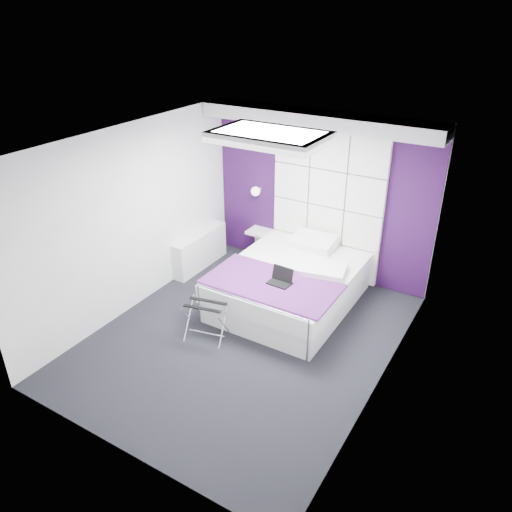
# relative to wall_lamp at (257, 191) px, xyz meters

# --- Properties ---
(floor) EXTENTS (4.40, 4.40, 0.00)m
(floor) POSITION_rel_wall_lamp_xyz_m (1.05, -2.06, -1.22)
(floor) COLOR black
(floor) RESTS_ON ground
(ceiling) EXTENTS (4.40, 4.40, 0.00)m
(ceiling) POSITION_rel_wall_lamp_xyz_m (1.05, -2.06, 1.38)
(ceiling) COLOR white
(ceiling) RESTS_ON wall_back
(wall_back) EXTENTS (3.60, 0.00, 3.60)m
(wall_back) POSITION_rel_wall_lamp_xyz_m (1.05, 0.14, 0.08)
(wall_back) COLOR silver
(wall_back) RESTS_ON floor
(wall_left) EXTENTS (0.00, 4.40, 4.40)m
(wall_left) POSITION_rel_wall_lamp_xyz_m (-0.75, -2.06, 0.08)
(wall_left) COLOR silver
(wall_left) RESTS_ON floor
(wall_right) EXTENTS (0.00, 4.40, 4.40)m
(wall_right) POSITION_rel_wall_lamp_xyz_m (2.85, -2.06, 0.08)
(wall_right) COLOR silver
(wall_right) RESTS_ON floor
(accent_wall) EXTENTS (3.58, 0.02, 2.58)m
(accent_wall) POSITION_rel_wall_lamp_xyz_m (1.05, 0.13, 0.08)
(accent_wall) COLOR #2B0D38
(accent_wall) RESTS_ON wall_back
(soffit) EXTENTS (3.58, 0.50, 0.20)m
(soffit) POSITION_rel_wall_lamp_xyz_m (1.05, -0.11, 1.28)
(soffit) COLOR silver
(soffit) RESTS_ON wall_back
(headboard) EXTENTS (1.80, 0.08, 2.30)m
(headboard) POSITION_rel_wall_lamp_xyz_m (1.20, 0.08, -0.05)
(headboard) COLOR silver
(headboard) RESTS_ON wall_back
(skylight) EXTENTS (1.36, 0.86, 0.12)m
(skylight) POSITION_rel_wall_lamp_xyz_m (1.05, -1.46, 1.33)
(skylight) COLOR white
(skylight) RESTS_ON ceiling
(wall_lamp) EXTENTS (0.15, 0.15, 0.15)m
(wall_lamp) POSITION_rel_wall_lamp_xyz_m (0.00, 0.00, 0.00)
(wall_lamp) COLOR white
(wall_lamp) RESTS_ON wall_back
(radiator) EXTENTS (0.22, 1.20, 0.60)m
(radiator) POSITION_rel_wall_lamp_xyz_m (-0.64, -0.76, -0.92)
(radiator) COLOR silver
(radiator) RESTS_ON floor
(bed) EXTENTS (1.79, 2.17, 0.76)m
(bed) POSITION_rel_wall_lamp_xyz_m (1.16, -1.00, -0.90)
(bed) COLOR silver
(bed) RESTS_ON floor
(nightstand) EXTENTS (0.43, 0.33, 0.05)m
(nightstand) POSITION_rel_wall_lamp_xyz_m (0.10, -0.04, -0.70)
(nightstand) COLOR silver
(nightstand) RESTS_ON wall_back
(luggage_rack) EXTENTS (0.52, 0.38, 0.51)m
(luggage_rack) POSITION_rel_wall_lamp_xyz_m (0.61, -2.30, -0.97)
(luggage_rack) COLOR silver
(luggage_rack) RESTS_ON floor
(laptop) EXTENTS (0.30, 0.22, 0.22)m
(laptop) POSITION_rel_wall_lamp_xyz_m (1.26, -1.47, -0.56)
(laptop) COLOR black
(laptop) RESTS_ON bed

